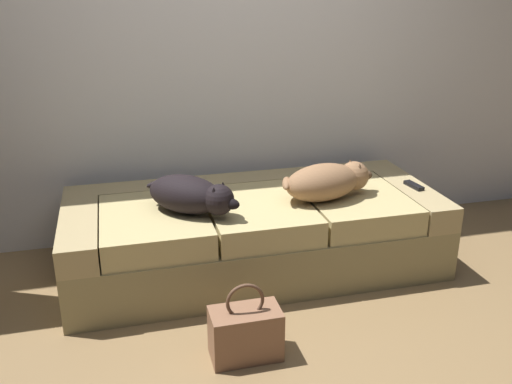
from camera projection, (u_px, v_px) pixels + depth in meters
The scene contains 7 objects.
ground_plane at pixel (311, 371), 2.50m from camera, with size 10.00×10.00×0.00m, color olive.
back_wall at pixel (229, 18), 3.49m from camera, with size 6.40×0.10×2.80m, color silver.
couch at pixel (254, 232), 3.35m from camera, with size 2.15×0.93×0.45m.
dog_dark at pixel (191, 195), 3.02m from camera, with size 0.51×0.48×0.20m.
dog_tan at pixel (328, 181), 3.21m from camera, with size 0.60×0.35×0.21m.
tv_remote at pixel (414, 185), 3.42m from camera, with size 0.04×0.15×0.02m, color black.
handbag at pixel (245, 333), 2.56m from camera, with size 0.32×0.18×0.38m.
Camera 1 is at (-0.75, -1.93, 1.63)m, focal length 39.66 mm.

